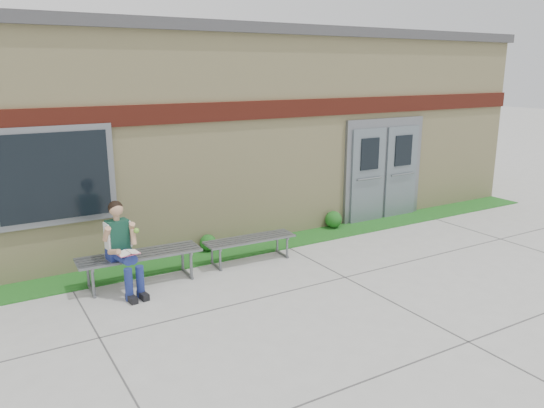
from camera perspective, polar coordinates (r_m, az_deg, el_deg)
ground at (r=8.04m, az=4.44°, el=-10.42°), size 80.00×80.00×0.00m
grass_strip at (r=10.11m, az=-4.09°, el=-5.06°), size 16.00×0.80×0.02m
school_building at (r=12.72m, az=-11.22°, el=8.38°), size 16.20×6.22×4.20m
bench_left at (r=8.77m, az=-14.01°, el=-5.90°), size 1.96×0.62×0.50m
bench_right at (r=9.51m, az=-2.38°, el=-4.25°), size 1.67×0.52×0.43m
girl at (r=8.38m, az=-15.81°, el=-4.32°), size 0.53×0.85×1.43m
shrub_mid at (r=10.10m, az=-6.89°, el=-4.15°), size 0.31×0.31×0.31m
shrub_east at (r=11.54m, az=6.63°, el=-1.66°), size 0.36×0.36×0.36m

